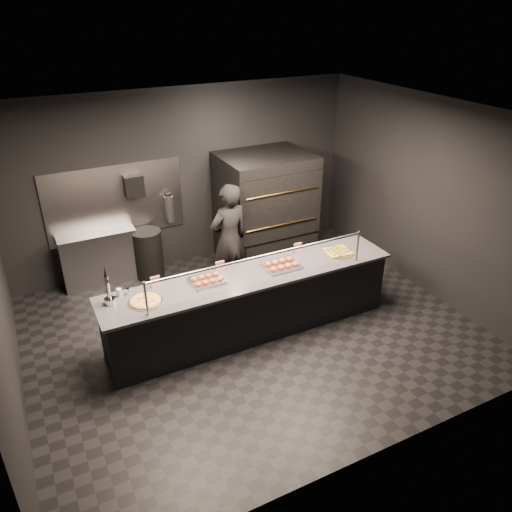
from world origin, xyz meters
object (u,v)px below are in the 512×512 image
object	(u,v)px
service_counter	(251,303)
slider_tray_a	(207,280)
round_pizza	(146,301)
fire_extinguisher	(169,209)
worker	(229,239)
towel_dispenser	(134,186)
square_pizza	(338,252)
slider_tray_b	(282,265)
prep_shelf	(100,258)
pizza_oven	(265,208)
beer_tap	(109,293)
trash_bin	(148,254)

from	to	relation	value
service_counter	slider_tray_a	xyz separation A→B (m)	(-0.60, 0.10, 0.48)
round_pizza	slider_tray_a	xyz separation A→B (m)	(0.85, 0.12, 0.01)
fire_extinguisher	worker	xyz separation A→B (m)	(0.55, -1.23, -0.16)
towel_dispenser	service_counter	bearing A→B (deg)	-69.37
square_pizza	service_counter	bearing A→B (deg)	-179.84
fire_extinguisher	round_pizza	size ratio (longest dim) A/B	1.18
service_counter	worker	distance (m)	1.26
fire_extinguisher	slider_tray_b	world-z (taller)	fire_extinguisher
prep_shelf	square_pizza	size ratio (longest dim) A/B	2.64
pizza_oven	beer_tap	world-z (taller)	pizza_oven
fire_extinguisher	slider_tray_b	size ratio (longest dim) A/B	1.02
towel_dispenser	square_pizza	distance (m)	3.37
service_counter	round_pizza	bearing A→B (deg)	-179.18
service_counter	square_pizza	bearing A→B (deg)	0.16
slider_tray_a	trash_bin	bearing A→B (deg)	96.56
pizza_oven	towel_dispenser	bearing A→B (deg)	166.86
fire_extinguisher	round_pizza	world-z (taller)	fire_extinguisher
towel_dispenser	beer_tap	world-z (taller)	towel_dispenser
trash_bin	beer_tap	bearing A→B (deg)	-115.79
pizza_oven	prep_shelf	size ratio (longest dim) A/B	1.59
slider_tray_a	worker	distance (m)	1.34
service_counter	pizza_oven	size ratio (longest dim) A/B	2.15
fire_extinguisher	slider_tray_a	bearing A→B (deg)	-96.09
slider_tray_b	square_pizza	bearing A→B (deg)	-0.15
round_pizza	square_pizza	size ratio (longest dim) A/B	0.94
prep_shelf	slider_tray_a	distance (m)	2.49
slider_tray_b	trash_bin	size ratio (longest dim) A/B	0.60
slider_tray_a	trash_bin	xyz separation A→B (m)	(-0.24, 2.11, -0.54)
slider_tray_b	trash_bin	world-z (taller)	slider_tray_b
round_pizza	slider_tray_a	distance (m)	0.86
prep_shelf	beer_tap	xyz separation A→B (m)	(-0.24, -2.18, 0.62)
pizza_oven	slider_tray_a	size ratio (longest dim) A/B	3.85
pizza_oven	worker	xyz separation A→B (m)	(-1.00, -0.73, -0.07)
prep_shelf	trash_bin	world-z (taller)	prep_shelf
worker	prep_shelf	bearing A→B (deg)	-41.37
slider_tray_b	worker	size ratio (longest dim) A/B	0.28
beer_tap	slider_tray_b	size ratio (longest dim) A/B	1.04
towel_dispenser	slider_tray_a	distance (m)	2.39
service_counter	worker	size ratio (longest dim) A/B	2.29
towel_dispenser	worker	size ratio (longest dim) A/B	0.20
pizza_oven	beer_tap	bearing A→B (deg)	-149.89
pizza_oven	slider_tray_a	world-z (taller)	pizza_oven
slider_tray_b	worker	xyz separation A→B (m)	(-0.27, 1.16, -0.05)
round_pizza	square_pizza	world-z (taller)	square_pizza
pizza_oven	square_pizza	bearing A→B (deg)	-83.98
service_counter	beer_tap	distance (m)	1.94
fire_extinguisher	beer_tap	size ratio (longest dim) A/B	0.98
slider_tray_a	trash_bin	world-z (taller)	slider_tray_a
prep_shelf	worker	distance (m)	2.18
pizza_oven	beer_tap	size ratio (longest dim) A/B	3.69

